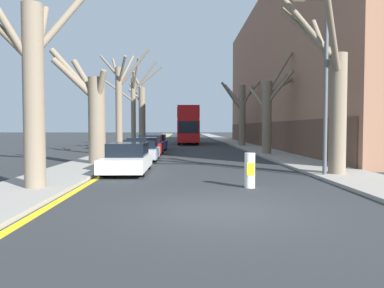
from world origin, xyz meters
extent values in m
plane|color=#2B2D30|center=(0.00, 0.00, 0.00)|extent=(300.00, 300.00, 0.00)
cube|color=gray|center=(-5.77, 50.00, 0.06)|extent=(2.74, 120.00, 0.12)
cube|color=gray|center=(5.77, 50.00, 0.06)|extent=(2.74, 120.00, 0.12)
cube|color=#93664C|center=(12.13, 29.42, 7.77)|extent=(10.00, 43.91, 15.53)
cube|color=brown|center=(7.11, 29.42, 1.25)|extent=(0.12, 43.04, 2.50)
cube|color=yellow|center=(-4.22, 50.00, 0.00)|extent=(0.24, 120.00, 0.01)
cylinder|color=#7A6B56|center=(-5.48, 2.87, 2.90)|extent=(0.65, 0.65, 5.80)
cylinder|color=#7A6B56|center=(-4.62, 3.49, 5.61)|extent=(2.00, 1.52, 2.91)
cylinder|color=#7A6B56|center=(-5.54, 3.60, 4.76)|extent=(0.35, 1.67, 2.81)
cylinder|color=#7A6B56|center=(-6.25, 2.57, 5.27)|extent=(1.80, 0.88, 3.00)
cylinder|color=#7A6B56|center=(-5.37, 10.85, 2.31)|extent=(0.88, 0.88, 4.61)
cylinder|color=#7A6B56|center=(-6.45, 10.76, 4.45)|extent=(2.40, 0.50, 2.31)
cylinder|color=#7A6B56|center=(-5.10, 10.52, 4.01)|extent=(0.95, 1.08, 1.87)
cylinder|color=#7A6B56|center=(-6.11, 11.45, 4.56)|extent=(1.86, 1.58, 2.37)
cylinder|color=#7A6B56|center=(-6.54, 10.90, 4.72)|extent=(2.57, 0.41, 2.85)
cylinder|color=#7A6B56|center=(-5.37, 17.64, 3.12)|extent=(0.48, 0.48, 6.24)
cylinder|color=#7A6B56|center=(-4.28, 17.42, 6.12)|extent=(2.33, 0.64, 2.73)
cylinder|color=#7A6B56|center=(-5.72, 18.47, 6.13)|extent=(0.90, 1.83, 2.00)
cylinder|color=#7A6B56|center=(-5.02, 16.90, 5.90)|extent=(0.90, 1.66, 1.78)
cylinder|color=#7A6B56|center=(-6.26, 18.91, 6.50)|extent=(1.97, 2.71, 2.08)
cylinder|color=#7A6B56|center=(-4.96, 18.44, 6.13)|extent=(1.03, 1.79, 2.42)
cylinder|color=#7A6B56|center=(-5.38, 25.35, 3.25)|extent=(0.43, 0.43, 6.49)
cylinder|color=#7A6B56|center=(-5.04, 24.52, 6.65)|extent=(0.86, 1.83, 2.82)
cylinder|color=#7A6B56|center=(-4.32, 25.13, 6.54)|extent=(2.26, 0.61, 2.84)
cylinder|color=#7A6B56|center=(-5.27, 24.66, 6.15)|extent=(0.38, 1.51, 1.54)
cylinder|color=#7A6B56|center=(-4.06, 25.27, 6.43)|extent=(2.74, 0.31, 2.34)
cylinder|color=#7A6B56|center=(-6.60, 24.64, 5.29)|extent=(2.58, 1.58, 1.91)
cylinder|color=#7A6B56|center=(-5.47, 33.37, 3.24)|extent=(0.75, 0.75, 6.48)
cylinder|color=#7A6B56|center=(-5.93, 33.30, 7.02)|extent=(1.20, 0.44, 1.96)
cylinder|color=#7A6B56|center=(-6.19, 33.33, 5.65)|extent=(1.63, 0.35, 1.41)
cylinder|color=#7A6B56|center=(-6.22, 34.07, 5.83)|extent=(1.84, 1.72, 2.59)
cylinder|color=#7A6B56|center=(5.43, 6.14, 2.49)|extent=(0.68, 0.68, 4.98)
cylinder|color=#7A6B56|center=(4.32, 6.38, 5.73)|extent=(2.43, 0.75, 2.41)
cylinder|color=#7A6B56|center=(5.27, 7.09, 5.41)|extent=(0.57, 2.08, 1.58)
cylinder|color=#7A6B56|center=(5.13, 6.83, 5.10)|extent=(0.89, 1.67, 3.17)
cylinder|color=#7A6B56|center=(4.70, 4.93, 5.28)|extent=(1.74, 2.67, 2.58)
cylinder|color=#7A6B56|center=(4.22, 6.20, 5.94)|extent=(2.61, 0.37, 3.00)
cylinder|color=#7A6B56|center=(5.23, 18.09, 2.67)|extent=(0.66, 0.66, 5.35)
cylinder|color=#7A6B56|center=(6.12, 18.14, 5.95)|extent=(1.99, 0.34, 3.09)
cylinder|color=#7A6B56|center=(5.95, 17.36, 4.81)|extent=(1.73, 1.74, 2.30)
cylinder|color=#7A6B56|center=(4.90, 19.66, 4.19)|extent=(0.91, 3.30, 2.16)
cylinder|color=#7A6B56|center=(5.96, 18.11, 4.93)|extent=(1.64, 0.27, 1.94)
cylinder|color=#7A6B56|center=(6.53, 18.29, 5.17)|extent=(2.74, 0.64, 1.73)
cylinder|color=#7A6B56|center=(5.39, 30.56, 3.23)|extent=(0.72, 0.72, 6.45)
cylinder|color=#7A6B56|center=(6.44, 30.30, 5.93)|extent=(2.35, 0.81, 2.88)
cylinder|color=#7A6B56|center=(4.56, 31.34, 5.51)|extent=(1.95, 1.87, 2.45)
cylinder|color=#7A6B56|center=(5.81, 29.95, 5.15)|extent=(1.17, 1.53, 2.24)
cylinder|color=#7A6B56|center=(4.29, 30.41, 5.18)|extent=(2.43, 0.58, 3.22)
cube|color=red|center=(-0.26, 37.32, 1.58)|extent=(2.48, 10.80, 2.46)
cube|color=red|center=(-0.26, 37.32, 3.58)|extent=(2.43, 10.58, 1.55)
cube|color=#A91111|center=(-0.26, 37.32, 4.42)|extent=(2.43, 10.58, 0.12)
cube|color=black|center=(-0.26, 37.32, 2.05)|extent=(2.51, 9.50, 1.28)
cube|color=black|center=(-0.26, 37.32, 3.66)|extent=(2.51, 9.50, 1.18)
cube|color=black|center=(-0.26, 31.94, 2.05)|extent=(2.23, 0.06, 1.34)
cylinder|color=black|center=(-1.33, 34.08, 0.49)|extent=(0.30, 0.97, 0.97)
cylinder|color=black|center=(0.81, 34.08, 0.49)|extent=(0.30, 0.97, 0.97)
cylinder|color=black|center=(-1.33, 40.34, 0.49)|extent=(0.30, 0.97, 0.97)
cylinder|color=black|center=(0.81, 40.34, 0.49)|extent=(0.30, 0.97, 0.97)
cube|color=silver|center=(-3.30, 7.54, 0.46)|extent=(1.82, 4.53, 0.55)
cube|color=black|center=(-3.30, 7.81, 1.02)|extent=(1.60, 2.36, 0.58)
cylinder|color=black|center=(-4.10, 6.18, 0.30)|extent=(0.20, 0.61, 0.61)
cylinder|color=black|center=(-2.50, 6.18, 0.30)|extent=(0.20, 0.61, 0.61)
cylinder|color=black|center=(-4.10, 8.89, 0.30)|extent=(0.20, 0.61, 0.61)
cylinder|color=black|center=(-2.50, 8.89, 0.30)|extent=(0.20, 0.61, 0.61)
cube|color=#9EA3AD|center=(-3.30, 13.66, 0.46)|extent=(1.89, 3.92, 0.57)
cube|color=black|center=(-3.30, 13.90, 1.07)|extent=(1.66, 2.04, 0.64)
cylinder|color=black|center=(-4.13, 12.48, 0.31)|extent=(0.20, 0.62, 0.62)
cylinder|color=black|center=(-2.46, 12.48, 0.31)|extent=(0.20, 0.62, 0.62)
cylinder|color=black|center=(-4.13, 14.84, 0.31)|extent=(0.20, 0.62, 0.62)
cylinder|color=black|center=(-2.46, 14.84, 0.31)|extent=(0.20, 0.62, 0.62)
cube|color=maroon|center=(-3.30, 18.85, 0.52)|extent=(1.80, 4.00, 0.68)
cube|color=black|center=(-3.30, 19.09, 1.15)|extent=(1.58, 2.08, 0.58)
cylinder|color=black|center=(-4.09, 17.65, 0.34)|extent=(0.20, 0.68, 0.68)
cylinder|color=black|center=(-2.51, 17.65, 0.34)|extent=(0.20, 0.68, 0.68)
cylinder|color=black|center=(-4.09, 20.05, 0.34)|extent=(0.20, 0.68, 0.68)
cylinder|color=black|center=(-2.51, 20.05, 0.34)|extent=(0.20, 0.68, 0.68)
cube|color=navy|center=(-3.30, 24.66, 0.50)|extent=(1.90, 4.58, 0.64)
cube|color=black|center=(-3.30, 24.94, 1.10)|extent=(1.67, 2.38, 0.57)
cylinder|color=black|center=(-4.14, 23.29, 0.33)|extent=(0.20, 0.66, 0.66)
cylinder|color=black|center=(-2.46, 23.29, 0.33)|extent=(0.20, 0.66, 0.66)
cylinder|color=black|center=(-4.14, 26.04, 0.33)|extent=(0.20, 0.66, 0.66)
cylinder|color=black|center=(-2.46, 26.04, 0.33)|extent=(0.20, 0.66, 0.66)
cylinder|color=#4C4F54|center=(4.81, 5.84, 3.59)|extent=(0.16, 0.16, 7.18)
cylinder|color=white|center=(1.36, 3.33, 0.58)|extent=(0.35, 0.35, 1.15)
cube|color=yellow|center=(1.36, 3.15, 0.63)|extent=(0.24, 0.01, 0.42)
camera|label=1|loc=(-0.84, -8.90, 1.99)|focal=35.00mm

